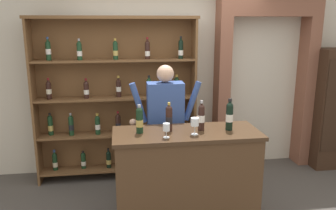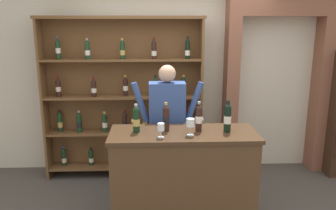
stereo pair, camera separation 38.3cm
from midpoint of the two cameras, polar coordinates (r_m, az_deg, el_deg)
The scene contains 11 objects.
back_wall at distance 5.02m, azimuth 3.30°, elevation 6.35°, with size 12.00×0.19×3.00m.
wine_shelf at distance 4.73m, azimuth -5.09°, elevation 1.59°, with size 2.19×0.31×2.21m.
archway_doorway at distance 5.24m, azimuth 19.27°, elevation 5.24°, with size 1.47×0.45×2.53m.
tasting_counter at distance 3.76m, azimuth 5.44°, elevation -12.04°, with size 1.52×0.61×1.03m.
shopkeeper at distance 4.08m, azimuth 2.55°, elevation -2.17°, with size 0.86×0.22×1.66m.
tasting_bottle_rosso at distance 3.52m, azimuth -2.18°, elevation -2.36°, with size 0.07×0.07×0.30m.
tasting_bottle_grappa at distance 3.56m, azimuth 2.76°, elevation -2.14°, with size 0.07×0.07×0.30m.
tasting_bottle_chianti at distance 3.58m, azimuth 8.18°, elevation -2.10°, with size 0.07×0.07×0.32m.
tasting_bottle_riserva at distance 3.61m, azimuth 12.82°, elevation -1.97°, with size 0.07×0.07×0.33m.
wine_glass_spare at distance 3.44m, azimuth 6.93°, elevation -3.09°, with size 0.08×0.08×0.17m.
wine_glass_right at distance 3.36m, azimuth 2.09°, elevation -3.86°, with size 0.07×0.07×0.15m.
Camera 2 is at (-0.29, -3.37, 2.14)m, focal length 36.87 mm.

